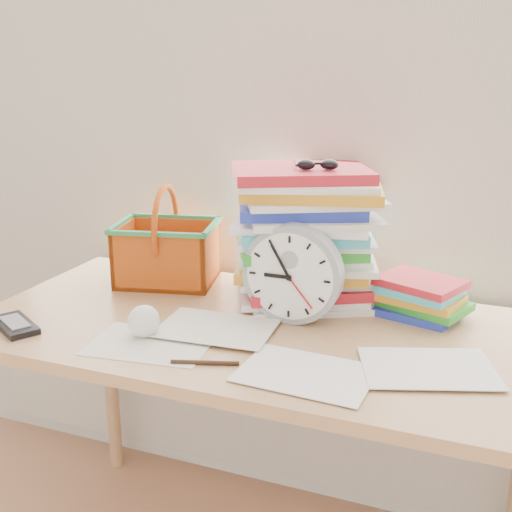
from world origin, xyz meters
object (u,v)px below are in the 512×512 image
at_px(clock, 293,274).
at_px(calculator, 15,325).
at_px(desk, 257,353).
at_px(book_stack, 423,297).
at_px(basket, 166,235).
at_px(paper_stack, 305,235).

relative_size(clock, calculator, 1.62).
height_order(desk, book_stack, book_stack).
xyz_separation_m(desk, clock, (0.07, 0.06, 0.20)).
relative_size(book_stack, basket, 0.84).
relative_size(book_stack, calculator, 1.55).
bearing_deg(clock, desk, -141.17).
bearing_deg(calculator, book_stack, 56.60).
relative_size(desk, basket, 4.98).
xyz_separation_m(book_stack, basket, (-0.73, -0.00, 0.09)).
bearing_deg(desk, basket, 149.70).
bearing_deg(basket, book_stack, -12.85).
bearing_deg(book_stack, clock, -152.05).
distance_m(desk, basket, 0.47).
bearing_deg(clock, paper_stack, 96.24).
distance_m(clock, calculator, 0.68).
relative_size(desk, clock, 5.66).
distance_m(clock, book_stack, 0.34).
height_order(paper_stack, clock, paper_stack).
bearing_deg(basket, paper_stack, -12.69).
bearing_deg(calculator, desk, 53.54).
distance_m(desk, clock, 0.22).
height_order(paper_stack, calculator, paper_stack).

